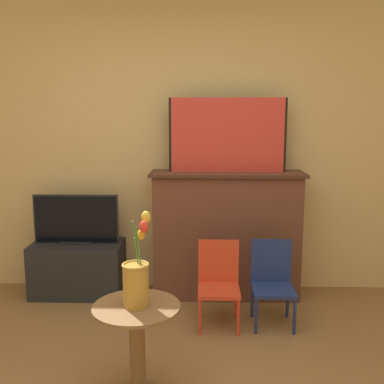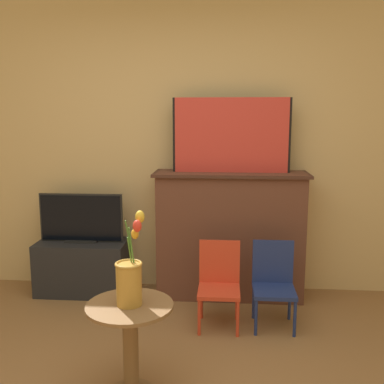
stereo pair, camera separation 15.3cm
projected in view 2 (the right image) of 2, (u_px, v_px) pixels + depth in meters
wall_back at (182, 142)px, 4.06m from camera, size 8.00×0.06×2.70m
fireplace_mantel at (230, 233)px, 3.94m from camera, size 1.32×0.42×1.11m
painting at (231, 135)px, 3.80m from camera, size 1.00×0.03×0.63m
tv_stand at (83, 267)px, 4.07m from camera, size 0.80×0.41×0.47m
tv_monitor at (81, 219)px, 4.00m from camera, size 0.75×0.12×0.44m
chair_red at (219, 280)px, 3.43m from camera, size 0.31×0.31×0.64m
chair_blue at (273, 280)px, 3.43m from camera, size 0.31×0.31×0.64m
side_table at (130, 337)px, 2.54m from camera, size 0.49×0.49×0.56m
vase_tulips at (130, 278)px, 2.49m from camera, size 0.15×0.20×0.52m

